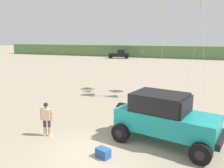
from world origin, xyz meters
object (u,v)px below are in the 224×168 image
Objects in this scene: jeep at (165,117)px; distant_pickup at (120,54)px; person_watching at (47,117)px; cooler_box at (103,153)px.

jeep reaches higher than distant_pickup.
person_watching is at bearing -75.64° from distant_pickup.
cooler_box is 0.11× the size of distant_pickup.
jeep reaches higher than person_watching.
cooler_box is at bearing -132.59° from jeep.
person_watching is 2.98× the size of cooler_box.
jeep is 1.02× the size of distant_pickup.
person_watching is 0.34× the size of distant_pickup.
distant_pickup is (-10.74, 41.95, 0.00)m from person_watching.
person_watching is at bearing -175.93° from cooler_box.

